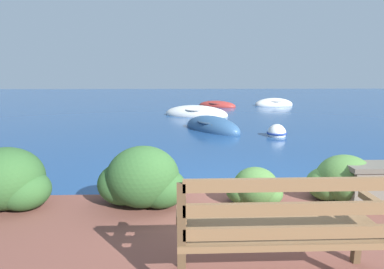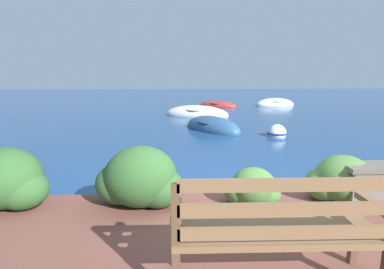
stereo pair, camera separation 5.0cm
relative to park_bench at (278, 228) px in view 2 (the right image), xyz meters
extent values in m
plane|color=navy|center=(0.11, 1.87, -0.71)|extent=(80.00, 80.00, 0.00)
cube|color=brown|center=(-0.76, 0.26, -0.29)|extent=(0.06, 0.06, 0.40)
cube|color=brown|center=(0.76, 0.26, -0.29)|extent=(0.06, 0.06, 0.40)
cube|color=brown|center=(0.00, 0.05, -0.06)|extent=(1.57, 0.48, 0.05)
cube|color=brown|center=(0.00, -0.16, 0.04)|extent=(1.49, 0.04, 0.09)
cube|color=brown|center=(0.00, -0.16, 0.22)|extent=(1.49, 0.04, 0.09)
cube|color=brown|center=(0.00, -0.16, 0.39)|extent=(1.49, 0.04, 0.09)
cube|color=brown|center=(-0.76, -0.16, 0.19)|extent=(0.06, 0.04, 0.45)
cube|color=brown|center=(-0.76, 0.05, 0.14)|extent=(0.07, 0.43, 0.05)
cube|color=brown|center=(0.76, 0.05, 0.14)|extent=(0.07, 0.43, 0.05)
ellipsoid|color=#2D5628|center=(-2.88, 1.50, -0.11)|extent=(0.89, 0.80, 0.76)
ellipsoid|color=#2D5628|center=(-2.66, 1.45, -0.24)|extent=(0.62, 0.56, 0.49)
ellipsoid|color=#2D5628|center=(-1.23, 1.51, -0.11)|extent=(0.89, 0.80, 0.76)
ellipsoid|color=#2D5628|center=(-1.48, 1.57, -0.22)|extent=(0.67, 0.60, 0.54)
ellipsoid|color=#2D5628|center=(-1.01, 1.46, -0.24)|extent=(0.62, 0.56, 0.49)
ellipsoid|color=#426B33|center=(0.17, 1.49, -0.25)|extent=(0.57, 0.51, 0.48)
ellipsoid|color=#426B33|center=(0.02, 1.53, -0.32)|extent=(0.42, 0.38, 0.34)
ellipsoid|color=#426B33|center=(0.31, 1.46, -0.33)|extent=(0.40, 0.36, 0.31)
ellipsoid|color=#426B33|center=(1.34, 1.56, -0.18)|extent=(0.72, 0.65, 0.61)
ellipsoid|color=#426B33|center=(1.14, 1.61, -0.27)|extent=(0.54, 0.49, 0.43)
ellipsoid|color=#426B33|center=(1.52, 1.52, -0.29)|extent=(0.50, 0.45, 0.40)
ellipsoid|color=#2D517A|center=(0.28, 7.99, -0.64)|extent=(2.25, 2.57, 0.85)
torus|color=#2D4157|center=(0.28, 7.99, -0.41)|extent=(1.41, 1.41, 0.07)
cube|color=#846647|center=(0.50, 7.69, -0.44)|extent=(0.71, 0.56, 0.04)
cube|color=#846647|center=(0.10, 8.24, -0.44)|extent=(0.71, 0.56, 0.04)
ellipsoid|color=silver|center=(-0.08, 11.77, -0.64)|extent=(3.24, 2.20, 0.86)
torus|color=gray|center=(-0.08, 11.77, -0.40)|extent=(1.57, 1.57, 0.07)
cube|color=#846647|center=(0.34, 11.61, -0.43)|extent=(0.46, 0.94, 0.04)
cube|color=#846647|center=(-0.43, 11.90, -0.43)|extent=(0.46, 0.94, 0.04)
ellipsoid|color=#9E2D28|center=(1.39, 15.98, -0.66)|extent=(2.59, 2.14, 0.62)
torus|color=brown|center=(1.39, 15.98, -0.49)|extent=(1.51, 1.51, 0.07)
cube|color=#846647|center=(1.70, 15.79, -0.52)|extent=(0.55, 0.81, 0.04)
cube|color=#846647|center=(1.14, 16.13, -0.52)|extent=(0.55, 0.81, 0.04)
ellipsoid|color=silver|center=(5.00, 16.41, -0.64)|extent=(2.44, 1.27, 0.85)
torus|color=gray|center=(5.00, 16.41, -0.41)|extent=(1.20, 1.20, 0.07)
cube|color=#846647|center=(5.35, 16.43, -0.44)|extent=(0.18, 0.90, 0.04)
cube|color=#846647|center=(4.70, 16.39, -0.44)|extent=(0.18, 0.90, 0.04)
sphere|color=white|center=(2.16, 6.88, -0.61)|extent=(0.56, 0.56, 0.56)
torus|color=navy|center=(2.16, 6.88, -0.61)|extent=(0.61, 0.61, 0.07)
camera|label=1|loc=(-0.75, -2.04, 1.11)|focal=28.00mm
camera|label=2|loc=(-0.70, -2.04, 1.11)|focal=28.00mm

